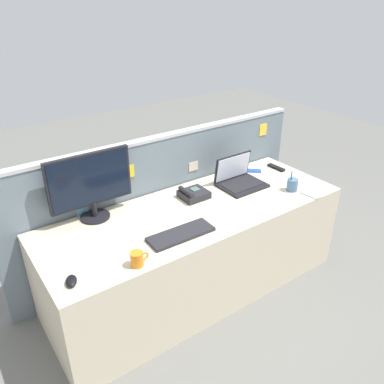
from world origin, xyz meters
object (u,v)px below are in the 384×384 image
at_px(computer_mouse_right_hand, 71,281).
at_px(pen_cup, 292,185).
at_px(cell_phone_silver_slab, 311,195).
at_px(cell_phone_blue_case, 253,171).
at_px(laptop, 239,178).
at_px(desk_phone, 193,194).
at_px(tv_remote, 276,168).
at_px(coffee_mug, 137,259).
at_px(keyboard_main, 181,234).
at_px(desktop_monitor, 90,183).

height_order(computer_mouse_right_hand, pen_cup, pen_cup).
bearing_deg(cell_phone_silver_slab, cell_phone_blue_case, 89.46).
distance_m(laptop, desk_phone, 0.43).
xyz_separation_m(cell_phone_silver_slab, tv_remote, (0.15, 0.50, 0.01)).
distance_m(cell_phone_blue_case, tv_remote, 0.21).
bearing_deg(computer_mouse_right_hand, desk_phone, 40.72).
distance_m(cell_phone_silver_slab, tv_remote, 0.52).
bearing_deg(tv_remote, laptop, -177.36).
bearing_deg(coffee_mug, tv_remote, 16.69).
bearing_deg(pen_cup, cell_phone_blue_case, 89.31).
relative_size(computer_mouse_right_hand, tv_remote, 0.59).
xyz_separation_m(keyboard_main, pen_cup, (1.06, 0.02, 0.04)).
distance_m(desktop_monitor, pen_cup, 1.52).
bearing_deg(desktop_monitor, computer_mouse_right_hand, -123.22).
distance_m(cell_phone_silver_slab, coffee_mug, 1.48).
height_order(laptop, cell_phone_blue_case, laptop).
bearing_deg(desk_phone, pen_cup, -26.55).
relative_size(computer_mouse_right_hand, coffee_mug, 0.89).
relative_size(keyboard_main, cell_phone_blue_case, 3.36).
bearing_deg(keyboard_main, coffee_mug, -162.45).
bearing_deg(cell_phone_blue_case, pen_cup, -140.09).
distance_m(desktop_monitor, laptop, 1.18).
bearing_deg(keyboard_main, pen_cup, 2.52).
relative_size(laptop, desk_phone, 1.75).
distance_m(desktop_monitor, keyboard_main, 0.69).
height_order(pen_cup, cell_phone_blue_case, pen_cup).
xyz_separation_m(laptop, desk_phone, (-0.43, 0.03, -0.02)).
relative_size(computer_mouse_right_hand, cell_phone_silver_slab, 0.69).
distance_m(desktop_monitor, tv_remote, 1.65).
bearing_deg(computer_mouse_right_hand, coffee_mug, 9.61).
distance_m(laptop, keyboard_main, 0.86).
bearing_deg(desktop_monitor, cell_phone_silver_slab, -23.90).
bearing_deg(keyboard_main, desk_phone, 47.14).
bearing_deg(computer_mouse_right_hand, cell_phone_silver_slab, 17.77).
bearing_deg(pen_cup, desktop_monitor, 160.02).
relative_size(cell_phone_silver_slab, tv_remote, 0.85).
distance_m(desk_phone, coffee_mug, 0.87).
bearing_deg(laptop, cell_phone_blue_case, 22.71).
relative_size(desktop_monitor, cell_phone_blue_case, 4.38).
xyz_separation_m(desk_phone, cell_phone_silver_slab, (0.76, -0.49, -0.03)).
xyz_separation_m(laptop, cell_phone_blue_case, (0.28, 0.12, -0.05)).
height_order(laptop, cell_phone_silver_slab, laptop).
height_order(laptop, computer_mouse_right_hand, laptop).
distance_m(laptop, coffee_mug, 1.24).
distance_m(laptop, computer_mouse_right_hand, 1.56).
xyz_separation_m(desktop_monitor, cell_phone_blue_case, (1.42, -0.08, -0.26)).
xyz_separation_m(desktop_monitor, desk_phone, (0.72, -0.17, -0.23)).
relative_size(cell_phone_blue_case, tv_remote, 0.77).
height_order(laptop, pen_cup, laptop).
relative_size(desktop_monitor, cell_phone_silver_slab, 3.96).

